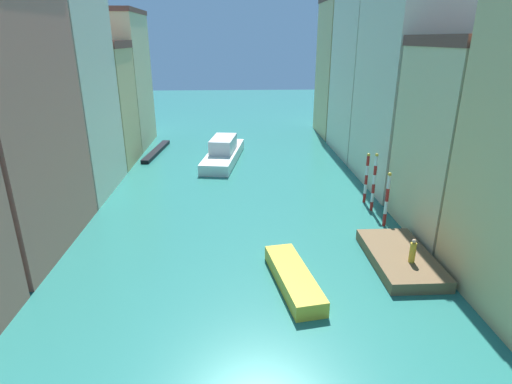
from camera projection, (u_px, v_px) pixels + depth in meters
The scene contains 16 objects.
ground_plane at pixel (241, 185), 39.17m from camera, with size 154.00×154.00×0.00m, color #28756B.
building_left_2 at pixel (58, 89), 34.68m from camera, with size 7.39×9.86×18.19m.
building_left_3 at pixel (95, 105), 43.75m from camera, with size 7.39×7.17×12.93m.
building_left_4 at pixel (115, 80), 51.24m from camera, with size 7.39×9.78×16.39m.
building_right_1 at pixel (470, 140), 27.66m from camera, with size 7.39×8.66×13.33m.
building_right_2 at pixel (414, 72), 36.17m from camera, with size 7.39×11.50×20.64m.
building_right_3 at pixel (372, 76), 47.18m from camera, with size 7.39×11.05×18.17m.
building_right_4 at pixel (348, 68), 57.07m from camera, with size 7.39×9.52×18.45m.
waterfront_dock at pixel (400, 258), 25.45m from camera, with size 3.58×6.83×0.72m.
person_on_dock at pixel (413, 252), 24.05m from camera, with size 0.36×0.36×1.50m.
mooring_pole_0 at pixel (387, 199), 29.94m from camera, with size 0.27×0.27×4.17m.
mooring_pole_1 at pixel (374, 182), 32.56m from camera, with size 0.27×0.27×4.78m.
mooring_pole_2 at pixel (366, 178), 34.30m from camera, with size 0.27×0.27×4.31m.
vaporetto_white at pixel (223, 152), 46.69m from camera, with size 4.90×12.31×2.69m.
gondola_black at pixel (156, 151), 50.11m from camera, with size 1.85×9.72×0.43m.
motorboat_0 at pixel (293, 278), 23.14m from camera, with size 2.78×6.64×0.90m.
Camera 1 is at (-0.45, -12.45, 13.10)m, focal length 28.89 mm.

